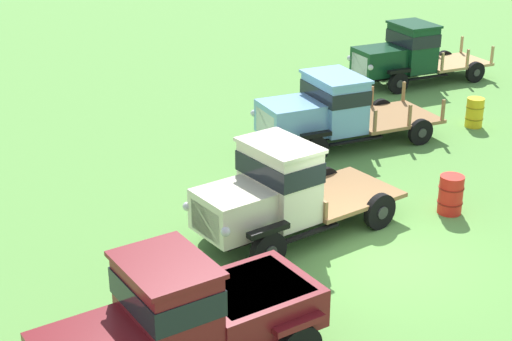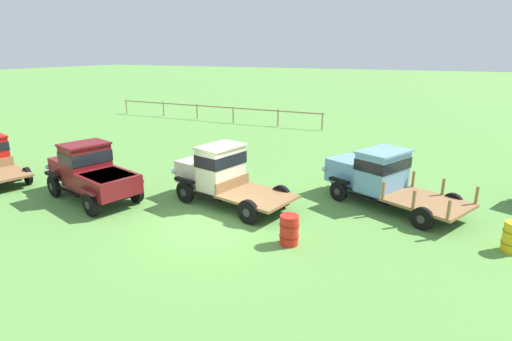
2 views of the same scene
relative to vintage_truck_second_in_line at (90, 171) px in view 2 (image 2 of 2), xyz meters
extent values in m
plane|color=#5B9342|center=(5.68, -0.18, -1.13)|extent=(240.00, 240.00, 0.00)
cylinder|color=#997F60|center=(4.25, 17.87, -0.47)|extent=(0.12, 0.12, 1.31)
cylinder|color=#997F60|center=(0.64, 18.02, -0.47)|extent=(0.12, 0.12, 1.31)
cylinder|color=#997F60|center=(-3.16, 17.68, -0.47)|extent=(0.12, 0.12, 1.31)
cylinder|color=#997F60|center=(-7.01, 18.23, -0.47)|extent=(0.12, 0.12, 1.31)
cylinder|color=#997F60|center=(-10.61, 18.25, -0.47)|extent=(0.12, 0.12, 1.31)
cylinder|color=#997F60|center=(-14.59, 17.83, -0.47)|extent=(0.12, 0.12, 1.31)
cube|color=#997F60|center=(-5.17, 17.96, 0.07)|extent=(19.05, 0.08, 0.10)
cylinder|color=black|center=(-6.87, 0.96, -0.74)|extent=(0.78, 0.38, 0.77)
cylinder|color=#2D2D2D|center=(-6.85, 1.06, -0.74)|extent=(0.27, 0.11, 0.27)
cylinder|color=black|center=(-3.99, 0.09, -0.74)|extent=(0.78, 0.38, 0.77)
cylinder|color=#2D2D2D|center=(-3.97, 0.19, -0.74)|extent=(0.27, 0.11, 0.27)
cube|color=black|center=(-6.87, 0.96, -0.31)|extent=(0.90, 0.45, 0.12)
cube|color=black|center=(-5.78, 0.61, -0.68)|extent=(1.37, 0.54, 0.05)
cube|color=olive|center=(-4.59, -0.71, -0.55)|extent=(2.71, 2.49, 0.10)
cylinder|color=black|center=(-1.57, -0.50, -0.69)|extent=(0.89, 0.42, 0.88)
cylinder|color=#2D2D2D|center=(-1.60, -0.61, -0.69)|extent=(0.30, 0.11, 0.31)
cylinder|color=black|center=(-1.06, 1.26, -0.69)|extent=(0.89, 0.42, 0.88)
cylinder|color=#2D2D2D|center=(-1.03, 1.36, -0.69)|extent=(0.30, 0.11, 0.31)
cylinder|color=black|center=(1.35, -1.35, -0.69)|extent=(0.89, 0.42, 0.88)
cylinder|color=#2D2D2D|center=(1.32, -1.45, -0.69)|extent=(0.30, 0.11, 0.31)
cylinder|color=black|center=(1.86, 0.42, -0.69)|extent=(0.89, 0.42, 0.88)
cylinder|color=#2D2D2D|center=(1.89, 0.52, -0.69)|extent=(0.30, 0.11, 0.31)
cube|color=black|center=(0.00, 0.00, -0.61)|extent=(4.49, 2.19, 0.12)
cube|color=maroon|center=(-1.54, 0.44, -0.14)|extent=(1.86, 1.67, 0.80)
cube|color=silver|center=(-2.26, 0.65, -0.18)|extent=(0.34, 0.99, 0.60)
sphere|color=silver|center=(-2.46, -0.01, -0.12)|extent=(0.20, 0.20, 0.20)
sphere|color=silver|center=(-2.07, 1.32, -0.12)|extent=(0.20, 0.20, 0.20)
cube|color=black|center=(-1.57, -0.50, -0.20)|extent=(1.02, 0.47, 0.12)
cube|color=black|center=(-1.06, 1.26, -0.20)|extent=(1.02, 0.47, 0.12)
cube|color=maroon|center=(-0.22, 0.06, 0.24)|extent=(1.58, 1.88, 1.57)
cube|color=black|center=(-0.22, 0.06, 0.60)|extent=(1.63, 1.93, 0.44)
cube|color=maroon|center=(-0.22, 0.06, 1.07)|extent=(1.71, 1.98, 0.08)
cube|color=black|center=(-0.36, -0.83, -0.63)|extent=(1.62, 0.59, 0.05)
cube|color=black|center=(0.14, 0.90, -0.63)|extent=(1.62, 0.59, 0.05)
cube|color=maroon|center=(1.32, -0.38, -0.19)|extent=(2.42, 2.19, 0.71)
cube|color=black|center=(1.32, -0.38, 0.13)|extent=(2.03, 1.85, 0.06)
cube|color=maroon|center=(1.35, -1.35, -0.20)|extent=(0.98, 0.46, 0.12)
cube|color=maroon|center=(1.86, 0.42, -0.20)|extent=(0.98, 0.46, 0.12)
cylinder|color=black|center=(3.64, 1.20, -0.70)|extent=(0.87, 0.36, 0.85)
cylinder|color=#2D2D2D|center=(3.61, 1.10, -0.70)|extent=(0.30, 0.10, 0.30)
cylinder|color=black|center=(4.08, 3.09, -0.70)|extent=(0.87, 0.36, 0.85)
cylinder|color=#2D2D2D|center=(4.10, 3.19, -0.70)|extent=(0.30, 0.10, 0.30)
cylinder|color=black|center=(6.73, 0.47, -0.70)|extent=(0.87, 0.36, 0.85)
cylinder|color=#2D2D2D|center=(6.71, 0.37, -0.70)|extent=(0.30, 0.10, 0.30)
cylinder|color=black|center=(7.18, 2.36, -0.70)|extent=(0.87, 0.36, 0.85)
cylinder|color=#2D2D2D|center=(7.20, 2.46, -0.70)|extent=(0.30, 0.10, 0.30)
cube|color=black|center=(5.39, 1.78, -0.62)|extent=(4.68, 2.08, 0.12)
cube|color=beige|center=(3.65, 2.19, -0.11)|extent=(1.67, 1.64, 0.90)
cube|color=silver|center=(3.01, 2.34, -0.15)|extent=(0.30, 1.05, 0.67)
sphere|color=silver|center=(2.83, 1.64, -0.08)|extent=(0.20, 0.20, 0.20)
sphere|color=silver|center=(3.16, 3.06, -0.08)|extent=(0.20, 0.20, 0.20)
cube|color=black|center=(3.64, 1.20, -0.22)|extent=(1.00, 0.42, 0.12)
cube|color=black|center=(4.08, 3.09, -0.22)|extent=(1.00, 0.42, 0.12)
cube|color=beige|center=(4.86, 1.91, 0.25)|extent=(1.44, 1.91, 1.62)
cube|color=black|center=(4.86, 1.91, 0.62)|extent=(1.50, 1.96, 0.45)
cube|color=beige|center=(4.86, 1.91, 1.11)|extent=(1.57, 2.01, 0.08)
cube|color=black|center=(4.75, 0.96, -0.64)|extent=(1.51, 0.48, 0.05)
cube|color=black|center=(5.18, 2.81, -0.64)|extent=(1.51, 0.48, 0.05)
cube|color=olive|center=(6.59, 1.50, -0.51)|extent=(2.87, 2.50, 0.10)
cube|color=olive|center=(5.43, 1.78, -0.28)|extent=(0.50, 1.82, 0.44)
cylinder|color=black|center=(8.98, 3.96, -0.74)|extent=(0.77, 0.47, 0.78)
cylinder|color=#2D2D2D|center=(8.94, 3.87, -0.74)|extent=(0.26, 0.14, 0.27)
cylinder|color=black|center=(9.88, 5.89, -0.74)|extent=(0.77, 0.47, 0.78)
cylinder|color=#2D2D2D|center=(9.92, 5.98, -0.74)|extent=(0.26, 0.14, 0.27)
cylinder|color=black|center=(12.13, 2.49, -0.74)|extent=(0.77, 0.47, 0.78)
cylinder|color=#2D2D2D|center=(12.09, 2.41, -0.74)|extent=(0.26, 0.14, 0.27)
cylinder|color=black|center=(13.03, 4.43, -0.74)|extent=(0.77, 0.47, 0.78)
cylinder|color=#2D2D2D|center=(13.07, 4.51, -0.74)|extent=(0.26, 0.14, 0.27)
cube|color=black|center=(10.95, 4.22, -0.66)|extent=(5.02, 3.17, 0.12)
cube|color=#70A3D1|center=(9.21, 5.03, -0.13)|extent=(2.08, 2.03, 0.94)
cube|color=silver|center=(8.51, 5.35, -0.17)|extent=(0.55, 1.09, 0.70)
sphere|color=silver|center=(8.17, 4.63, -0.10)|extent=(0.20, 0.20, 0.20)
sphere|color=silver|center=(8.84, 6.08, -0.10)|extent=(0.20, 0.20, 0.20)
cube|color=black|center=(8.98, 3.96, -0.30)|extent=(0.90, 0.56, 0.12)
cube|color=black|center=(9.88, 5.89, -0.30)|extent=(0.90, 0.56, 0.12)
cube|color=#70A3D1|center=(10.49, 4.43, 0.15)|extent=(1.90, 2.22, 1.49)
cube|color=black|center=(10.49, 4.43, 0.48)|extent=(1.97, 2.28, 0.42)
cube|color=#70A3D1|center=(10.49, 4.43, 0.93)|extent=(2.05, 2.35, 0.08)
cube|color=black|center=(10.16, 3.43, -0.68)|extent=(1.61, 0.85, 0.05)
cube|color=black|center=(11.05, 5.33, -0.68)|extent=(1.61, 0.85, 0.05)
cube|color=olive|center=(12.23, 3.62, -0.55)|extent=(3.26, 3.03, 0.10)
cube|color=olive|center=(10.74, 3.20, -0.18)|extent=(0.11, 0.11, 0.63)
cube|color=olive|center=(11.60, 5.04, -0.18)|extent=(0.11, 0.11, 0.63)
cube|color=olive|center=(11.80, 2.71, -0.18)|extent=(0.11, 0.11, 0.63)
cube|color=olive|center=(12.66, 4.54, -0.18)|extent=(0.11, 0.11, 0.63)
cube|color=olive|center=(12.86, 2.21, -0.18)|extent=(0.11, 0.11, 0.63)
cube|color=olive|center=(13.72, 4.05, -0.18)|extent=(0.11, 0.11, 0.63)
cylinder|color=gold|center=(14.62, 2.02, -0.66)|extent=(0.53, 0.53, 0.92)
cylinder|color=#896E0F|center=(14.62, 2.02, -0.85)|extent=(0.56, 0.56, 0.03)
cylinder|color=red|center=(8.54, -0.36, -0.65)|extent=(0.57, 0.57, 0.95)
cylinder|color=maroon|center=(8.54, -0.36, -0.46)|extent=(0.60, 0.60, 0.03)
cylinder|color=maroon|center=(8.54, -0.36, -0.84)|extent=(0.60, 0.60, 0.03)
camera|label=1|loc=(-7.32, -7.87, 7.06)|focal=55.00mm
camera|label=2|loc=(12.36, -10.80, 4.58)|focal=28.00mm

